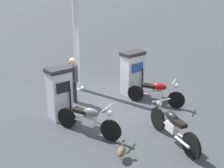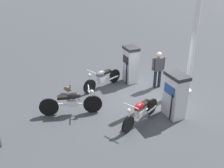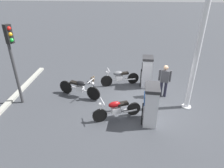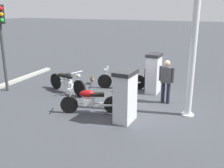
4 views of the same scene
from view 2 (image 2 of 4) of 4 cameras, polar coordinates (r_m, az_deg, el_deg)
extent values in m
plane|color=#383A3F|center=(10.21, 6.76, -3.03)|extent=(120.00, 120.00, 0.00)
cube|color=silver|center=(11.21, 4.16, 4.05)|extent=(0.49, 0.66, 1.48)
cube|color=black|center=(10.99, 3.04, 5.43)|extent=(0.04, 0.45, 0.32)
cube|color=#262628|center=(10.94, 4.29, 7.93)|extent=(0.54, 0.72, 0.12)
cylinder|color=black|center=(11.02, 3.26, 2.41)|extent=(0.05, 0.05, 0.96)
cube|color=silver|center=(8.95, 13.78, -2.80)|extent=(0.50, 0.78, 1.46)
cube|color=#1E478C|center=(8.66, 12.66, -1.28)|extent=(0.05, 0.54, 0.32)
cube|color=#262628|center=(8.60, 14.34, 1.82)|extent=(0.55, 0.86, 0.12)
cylinder|color=black|center=(8.74, 13.00, -5.11)|extent=(0.05, 0.05, 0.95)
cylinder|color=black|center=(10.37, -5.01, -0.57)|extent=(0.59, 0.28, 0.60)
cylinder|color=black|center=(11.26, 0.58, 1.79)|extent=(0.59, 0.28, 0.60)
cube|color=silver|center=(10.73, -2.30, 1.06)|extent=(0.41, 0.31, 0.24)
cylinder|color=silver|center=(10.78, -2.10, 0.90)|extent=(1.04, 0.42, 0.05)
ellipsoid|color=#595B60|center=(10.57, -2.60, 2.32)|extent=(0.53, 0.37, 0.24)
cube|color=black|center=(10.80, -1.28, 2.69)|extent=(0.48, 0.34, 0.10)
cylinder|color=silver|center=(10.26, -4.90, 0.99)|extent=(0.26, 0.13, 0.57)
cylinder|color=silver|center=(10.18, -4.63, 2.76)|extent=(0.22, 0.54, 0.04)
sphere|color=silver|center=(10.17, -5.03, 1.98)|extent=(0.18, 0.18, 0.14)
cylinder|color=silver|center=(11.05, 0.31, 1.40)|extent=(0.54, 0.25, 0.07)
cylinder|color=black|center=(8.12, 3.58, -8.99)|extent=(0.55, 0.31, 0.57)
cylinder|color=black|center=(9.12, 8.87, -4.95)|extent=(0.55, 0.31, 0.57)
cube|color=silver|center=(8.51, 6.24, -6.44)|extent=(0.41, 0.33, 0.24)
cylinder|color=silver|center=(8.58, 6.41, -6.58)|extent=(0.98, 0.49, 0.05)
ellipsoid|color=maroon|center=(8.32, 6.06, -5.02)|extent=(0.53, 0.40, 0.24)
cube|color=black|center=(8.58, 7.33, -4.27)|extent=(0.48, 0.37, 0.10)
cylinder|color=silver|center=(7.97, 3.81, -7.10)|extent=(0.25, 0.15, 0.57)
cylinder|color=silver|center=(7.86, 4.23, -4.90)|extent=(0.27, 0.52, 0.04)
sphere|color=silver|center=(7.85, 3.77, -5.94)|extent=(0.19, 0.19, 0.14)
cylinder|color=silver|center=(8.91, 8.86, -5.61)|extent=(0.53, 0.30, 0.07)
cylinder|color=black|center=(9.09, -4.30, -4.48)|extent=(0.65, 0.26, 0.67)
cylinder|color=black|center=(9.15, -13.86, -5.03)|extent=(0.65, 0.26, 0.67)
cube|color=silver|center=(9.03, -8.82, -4.21)|extent=(0.40, 0.30, 0.24)
cylinder|color=silver|center=(9.06, -9.12, -4.50)|extent=(1.10, 0.39, 0.05)
ellipsoid|color=black|center=(8.89, -8.50, -2.62)|extent=(0.52, 0.35, 0.24)
cube|color=black|center=(8.92, -10.67, -2.92)|extent=(0.48, 0.32, 0.10)
cylinder|color=silver|center=(8.94, -4.62, -2.84)|extent=(0.26, 0.12, 0.57)
cylinder|color=silver|center=(8.78, -5.22, -1.05)|extent=(0.20, 0.54, 0.04)
sphere|color=silver|center=(8.84, -4.54, -1.70)|extent=(0.18, 0.18, 0.14)
cylinder|color=silver|center=(9.22, -12.58, -4.47)|extent=(0.55, 0.23, 0.07)
cylinder|color=#1E1E2D|center=(11.02, 10.49, 1.20)|extent=(0.15, 0.15, 0.76)
cylinder|color=#1E1E2D|center=(10.93, 9.55, 1.08)|extent=(0.15, 0.15, 0.76)
cube|color=#3F3F44|center=(10.71, 10.30, 4.37)|extent=(0.39, 0.26, 0.57)
cylinder|color=#3F3F44|center=(10.81, 11.46, 4.62)|extent=(0.10, 0.10, 0.54)
cylinder|color=#3F3F44|center=(10.60, 9.14, 4.39)|extent=(0.10, 0.10, 0.54)
sphere|color=tan|center=(10.57, 10.48, 6.48)|extent=(0.24, 0.24, 0.21)
ellipsoid|color=brown|center=(10.51, -9.85, -1.08)|extent=(0.37, 0.42, 0.21)
cylinder|color=brown|center=(10.40, -9.32, -0.95)|extent=(0.08, 0.08, 0.15)
sphere|color=brown|center=(10.32, -9.26, -0.26)|extent=(0.13, 0.13, 0.09)
cone|color=orange|center=(10.29, -8.99, -0.37)|extent=(0.07, 0.08, 0.04)
cone|color=brown|center=(10.60, -10.57, -0.71)|extent=(0.10, 0.10, 0.07)
cylinder|color=orange|center=(10.60, -9.66, -1.76)|extent=(0.02, 0.02, 0.10)
cylinder|color=orange|center=(10.56, -9.91, -1.91)|extent=(0.02, 0.02, 0.10)
cylinder|color=silver|center=(10.29, 17.86, 10.24)|extent=(0.20, 0.20, 4.69)
cylinder|color=silver|center=(11.11, 16.24, -1.32)|extent=(0.40, 0.40, 0.04)
camera|label=1|loc=(13.35, -36.36, 18.05)|focal=47.26mm
camera|label=3|loc=(4.45, 68.21, 7.32)|focal=31.12mm
camera|label=4|loc=(8.12, 68.54, -2.32)|focal=42.12mm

